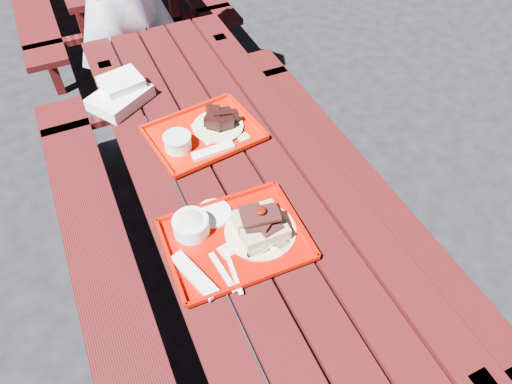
% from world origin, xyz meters
% --- Properties ---
extents(ground, '(60.00, 60.00, 0.00)m').
position_xyz_m(ground, '(0.00, 0.00, 0.00)').
color(ground, black).
rests_on(ground, ground).
extents(picnic_table_near, '(1.41, 2.40, 0.75)m').
position_xyz_m(picnic_table_near, '(-0.00, 0.00, 0.56)').
color(picnic_table_near, '#440D0E').
rests_on(picnic_table_near, ground).
extents(near_tray, '(0.46, 0.39, 0.14)m').
position_xyz_m(near_tray, '(-0.13, -0.25, 0.78)').
color(near_tray, '#B60900').
rests_on(near_tray, picnic_table_near).
extents(far_tray, '(0.47, 0.39, 0.07)m').
position_xyz_m(far_tray, '(-0.05, 0.26, 0.77)').
color(far_tray, red).
rests_on(far_tray, picnic_table_near).
extents(white_cloth, '(0.31, 0.29, 0.10)m').
position_xyz_m(white_cloth, '(-0.29, 0.63, 0.79)').
color(white_cloth, white).
rests_on(white_cloth, picnic_table_near).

